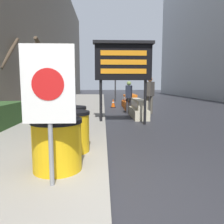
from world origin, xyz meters
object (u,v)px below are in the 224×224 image
object	(u,v)px
pedestrian_worker	(129,95)
pedestrian_passerby	(150,92)
message_board	(123,62)
jersey_barrier_orange_near	(131,103)
jersey_barrier_orange_far	(127,102)
traffic_light_near_curb	(115,72)
warning_sign	(49,92)
jersey_barrier_cream	(138,109)
barrel_drum_foreground	(57,144)
traffic_cone_near	(113,103)
barrel_drum_middle	(70,131)
barrel_drum_back	(70,123)

from	to	relation	value
pedestrian_worker	pedestrian_passerby	bearing A→B (deg)	-78.67
message_board	pedestrian_worker	xyz separation A→B (m)	(0.57, 3.05, -1.26)
jersey_barrier_orange_near	jersey_barrier_orange_far	distance (m)	2.25
traffic_light_near_curb	warning_sign	bearing A→B (deg)	-96.12
message_board	traffic_light_near_curb	size ratio (longest dim) A/B	0.86
jersey_barrier_orange_near	pedestrian_passerby	bearing A→B (deg)	-60.40
jersey_barrier_cream	pedestrian_worker	xyz separation A→B (m)	(-0.27, 1.31, 0.60)
traffic_light_near_curb	pedestrian_passerby	size ratio (longest dim) A/B	1.87
barrel_drum_foreground	message_board	bearing A→B (deg)	72.42
barrel_drum_foreground	pedestrian_worker	xyz separation A→B (m)	(1.99, 7.55, 0.43)
message_board	jersey_barrier_orange_near	bearing A→B (deg)	78.80
jersey_barrier_orange_far	traffic_cone_near	bearing A→B (deg)	-154.01
warning_sign	traffic_cone_near	xyz separation A→B (m)	(1.31, 11.10, -1.06)
barrel_drum_middle	traffic_cone_near	world-z (taller)	barrel_drum_middle
barrel_drum_middle	warning_sign	xyz separation A→B (m)	(-0.02, -1.50, 0.82)
traffic_cone_near	barrel_drum_back	bearing A→B (deg)	-99.37
barrel_drum_back	traffic_light_near_curb	world-z (taller)	traffic_light_near_curb
jersey_barrier_orange_far	traffic_cone_near	xyz separation A→B (m)	(-0.92, -0.45, -0.06)
warning_sign	message_board	xyz separation A→B (m)	(1.39, 5.06, 0.88)
barrel_drum_middle	pedestrian_passerby	size ratio (longest dim) A/B	0.43
traffic_cone_near	barrel_drum_middle	bearing A→B (deg)	-97.64
warning_sign	jersey_barrier_orange_far	world-z (taller)	warning_sign
message_board	barrel_drum_middle	bearing A→B (deg)	-111.04
message_board	jersey_barrier_cream	world-z (taller)	message_board
barrel_drum_foreground	traffic_cone_near	distance (m)	10.63
barrel_drum_back	jersey_barrier_orange_near	xyz separation A→B (m)	(2.35, 6.84, -0.12)
barrel_drum_middle	jersey_barrier_orange_near	distance (m)	8.10
pedestrian_worker	message_board	bearing A→B (deg)	-172.00
barrel_drum_middle	warning_sign	size ratio (longest dim) A/B	0.44
pedestrian_worker	pedestrian_passerby	world-z (taller)	pedestrian_passerby
barrel_drum_back	message_board	bearing A→B (deg)	59.97
traffic_cone_near	pedestrian_worker	xyz separation A→B (m)	(0.65, -2.99, 0.68)
barrel_drum_foreground	warning_sign	bearing A→B (deg)	-86.34
jersey_barrier_cream	pedestrian_worker	size ratio (longest dim) A/B	1.35
warning_sign	traffic_cone_near	size ratio (longest dim) A/B	3.10
traffic_cone_near	pedestrian_passerby	distance (m)	3.63
warning_sign	jersey_barrier_orange_near	distance (m)	9.61
barrel_drum_middle	traffic_cone_near	xyz separation A→B (m)	(1.29, 9.59, -0.25)
jersey_barrier_orange_near	jersey_barrier_orange_far	world-z (taller)	jersey_barrier_orange_near
jersey_barrier_cream	traffic_light_near_curb	distance (m)	9.66
jersey_barrier_orange_far	traffic_light_near_curb	bearing A→B (deg)	96.05
jersey_barrier_cream	pedestrian_passerby	xyz separation A→B (m)	(0.75, 1.18, 0.72)
barrel_drum_back	pedestrian_passerby	bearing A→B (deg)	60.73
pedestrian_passerby	barrel_drum_foreground	bearing A→B (deg)	15.04
barrel_drum_back	barrel_drum_foreground	bearing A→B (deg)	-87.59
barrel_drum_foreground	jersey_barrier_cream	world-z (taller)	barrel_drum_foreground
message_board	jersey_barrier_cream	bearing A→B (deg)	64.23
barrel_drum_middle	jersey_barrier_orange_near	bearing A→B (deg)	74.19
jersey_barrier_cream	jersey_barrier_orange_near	xyz separation A→B (m)	(-0.00, 2.50, 0.05)
message_board	jersey_barrier_orange_near	xyz separation A→B (m)	(0.84, 4.24, -1.81)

